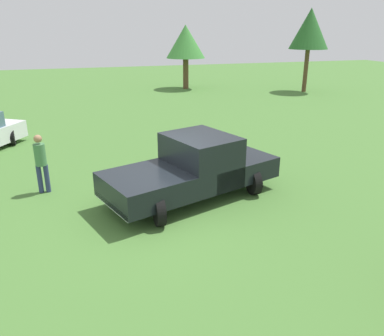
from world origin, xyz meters
The scene contains 5 objects.
ground_plane centered at (0.00, 0.00, 0.00)m, with size 80.00×80.00×0.00m, color #477533.
pickup_truck centered at (0.77, -1.12, 0.92)m, with size 3.51×5.40×1.79m.
person_bystander centered at (2.37, 3.07, 1.00)m, with size 0.34×0.34×1.75m.
tree_back_left centered at (16.65, -14.73, 4.46)m, with size 2.80×2.80×5.90m.
tree_far_center centered at (20.71, -6.59, 3.52)m, with size 2.99×2.99×4.78m.
Camera 1 is at (-8.93, 1.96, 4.62)m, focal length 35.96 mm.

